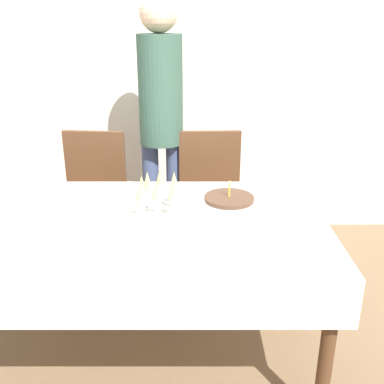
% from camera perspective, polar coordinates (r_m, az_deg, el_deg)
% --- Properties ---
extents(ground_plane, '(12.00, 12.00, 0.00)m').
position_cam_1_polar(ground_plane, '(2.48, -6.49, -19.56)').
color(ground_plane, brown).
extents(wall_back, '(8.00, 0.05, 2.70)m').
position_cam_1_polar(wall_back, '(3.45, -4.62, 16.76)').
color(wall_back, silver).
rests_on(wall_back, ground_plane).
extents(dining_table, '(1.75, 1.02, 0.76)m').
position_cam_1_polar(dining_table, '(2.12, -7.22, -6.02)').
color(dining_table, white).
rests_on(dining_table, ground_plane).
extents(dining_chair_far_left, '(0.46, 0.46, 0.94)m').
position_cam_1_polar(dining_chair_far_left, '(2.98, -12.49, -0.99)').
color(dining_chair_far_left, '#51331E').
rests_on(dining_chair_far_left, ground_plane).
extents(dining_chair_far_right, '(0.44, 0.44, 0.94)m').
position_cam_1_polar(dining_chair_far_right, '(2.91, 2.32, -1.01)').
color(dining_chair_far_right, '#51331E').
rests_on(dining_chair_far_right, ground_plane).
extents(birthday_cake, '(0.22, 0.22, 0.19)m').
position_cam_1_polar(birthday_cake, '(2.03, 4.65, -2.14)').
color(birthday_cake, white).
rests_on(birthday_cake, dining_table).
extents(champagne_tray, '(0.30, 0.30, 0.18)m').
position_cam_1_polar(champagne_tray, '(2.11, -4.36, -0.14)').
color(champagne_tray, silver).
rests_on(champagne_tray, dining_table).
extents(plate_stack_main, '(0.24, 0.24, 0.04)m').
position_cam_1_polar(plate_stack_main, '(1.89, -11.63, -5.70)').
color(plate_stack_main, silver).
rests_on(plate_stack_main, dining_table).
extents(plate_stack_dessert, '(0.18, 0.18, 0.03)m').
position_cam_1_polar(plate_stack_dessert, '(2.09, -10.84, -3.05)').
color(plate_stack_dessert, silver).
rests_on(plate_stack_dessert, dining_table).
extents(cake_knife, '(0.28, 0.15, 0.00)m').
position_cam_1_polar(cake_knife, '(1.90, 3.75, -5.78)').
color(cake_knife, silver).
rests_on(cake_knife, dining_table).
extents(fork_pile, '(0.17, 0.07, 0.02)m').
position_cam_1_polar(fork_pile, '(2.10, -21.59, -4.26)').
color(fork_pile, silver).
rests_on(fork_pile, dining_table).
extents(napkin_pile, '(0.15, 0.15, 0.01)m').
position_cam_1_polar(napkin_pile, '(2.26, -20.04, -2.43)').
color(napkin_pile, pink).
rests_on(napkin_pile, dining_table).
extents(person_standing, '(0.28, 0.28, 1.76)m').
position_cam_1_polar(person_standing, '(2.91, -4.01, 10.41)').
color(person_standing, '#3F4C72').
rests_on(person_standing, ground_plane).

